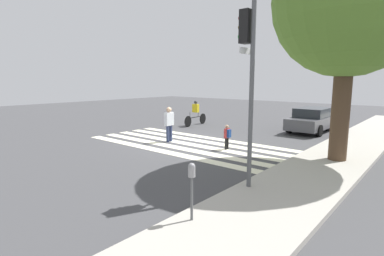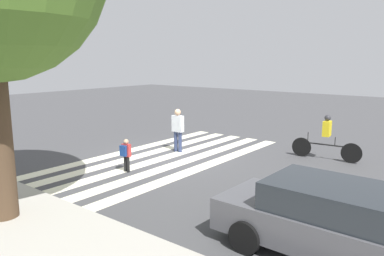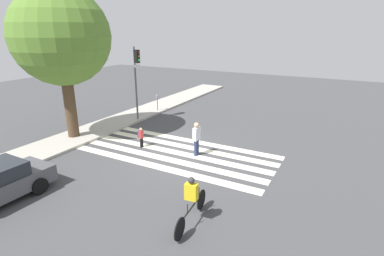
{
  "view_description": "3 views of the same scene",
  "coord_description": "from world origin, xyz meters",
  "px_view_note": "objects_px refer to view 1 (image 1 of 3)",
  "views": [
    {
      "loc": [
        10.56,
        9.19,
        3.02
      ],
      "look_at": [
        0.08,
        0.36,
        0.81
      ],
      "focal_mm": 28.0,
      "sensor_mm": 36.0,
      "label": 1
    },
    {
      "loc": [
        -9.17,
        10.0,
        3.6
      ],
      "look_at": [
        -0.67,
        -0.79,
        1.09
      ],
      "focal_mm": 35.0,
      "sensor_mm": 36.0,
      "label": 2
    },
    {
      "loc": [
        -12.11,
        -7.41,
        6.02
      ],
      "look_at": [
        0.25,
        -0.73,
        1.38
      ],
      "focal_mm": 28.0,
      "sensor_mm": 36.0,
      "label": 3
    }
  ],
  "objects_px": {
    "parking_meter": "(192,179)",
    "pedestrian_adult_tall_backpack": "(227,135)",
    "traffic_light": "(248,62)",
    "cyclist_near_curb": "(196,112)",
    "car_parked_silver_sedan": "(313,120)",
    "street_tree": "(349,2)",
    "pedestrian_child_with_backpack": "(169,122)"
  },
  "relations": [
    {
      "from": "parking_meter",
      "to": "pedestrian_adult_tall_backpack",
      "type": "relative_size",
      "value": 1.25
    },
    {
      "from": "traffic_light",
      "to": "parking_meter",
      "type": "relative_size",
      "value": 3.66
    },
    {
      "from": "cyclist_near_curb",
      "to": "car_parked_silver_sedan",
      "type": "relative_size",
      "value": 0.57
    },
    {
      "from": "parking_meter",
      "to": "pedestrian_adult_tall_backpack",
      "type": "bearing_deg",
      "value": -152.37
    },
    {
      "from": "street_tree",
      "to": "pedestrian_child_with_backpack",
      "type": "bearing_deg",
      "value": -80.93
    },
    {
      "from": "cyclist_near_curb",
      "to": "pedestrian_child_with_backpack",
      "type": "bearing_deg",
      "value": 20.58
    },
    {
      "from": "traffic_light",
      "to": "parking_meter",
      "type": "distance_m",
      "value": 3.54
    },
    {
      "from": "traffic_light",
      "to": "pedestrian_adult_tall_backpack",
      "type": "distance_m",
      "value": 5.67
    },
    {
      "from": "pedestrian_adult_tall_backpack",
      "to": "cyclist_near_curb",
      "type": "xyz_separation_m",
      "value": [
        -4.56,
        -5.54,
        0.23
      ]
    },
    {
      "from": "street_tree",
      "to": "pedestrian_adult_tall_backpack",
      "type": "distance_m",
      "value": 6.62
    },
    {
      "from": "traffic_light",
      "to": "street_tree",
      "type": "xyz_separation_m",
      "value": [
        -4.55,
        1.2,
        2.14
      ]
    },
    {
      "from": "cyclist_near_curb",
      "to": "car_parked_silver_sedan",
      "type": "height_order",
      "value": "cyclist_near_curb"
    },
    {
      "from": "pedestrian_adult_tall_backpack",
      "to": "street_tree",
      "type": "bearing_deg",
      "value": -86.52
    },
    {
      "from": "parking_meter",
      "to": "pedestrian_child_with_backpack",
      "type": "bearing_deg",
      "value": -132.53
    },
    {
      "from": "pedestrian_child_with_backpack",
      "to": "cyclist_near_curb",
      "type": "distance_m",
      "value": 5.56
    },
    {
      "from": "pedestrian_adult_tall_backpack",
      "to": "car_parked_silver_sedan",
      "type": "distance_m",
      "value": 7.15
    },
    {
      "from": "traffic_light",
      "to": "parking_meter",
      "type": "xyz_separation_m",
      "value": [
        2.53,
        0.22,
        -2.47
      ]
    },
    {
      "from": "parking_meter",
      "to": "pedestrian_child_with_backpack",
      "type": "distance_m",
      "value": 8.72
    },
    {
      "from": "traffic_light",
      "to": "pedestrian_adult_tall_backpack",
      "type": "bearing_deg",
      "value": -140.86
    },
    {
      "from": "pedestrian_child_with_backpack",
      "to": "street_tree",
      "type": "bearing_deg",
      "value": 100.2
    },
    {
      "from": "street_tree",
      "to": "cyclist_near_curb",
      "type": "distance_m",
      "value": 11.57
    },
    {
      "from": "street_tree",
      "to": "pedestrian_adult_tall_backpack",
      "type": "bearing_deg",
      "value": -80.14
    },
    {
      "from": "traffic_light",
      "to": "cyclist_near_curb",
      "type": "relative_size",
      "value": 2.01
    },
    {
      "from": "street_tree",
      "to": "car_parked_silver_sedan",
      "type": "bearing_deg",
      "value": -154.68
    },
    {
      "from": "traffic_light",
      "to": "car_parked_silver_sedan",
      "type": "height_order",
      "value": "traffic_light"
    },
    {
      "from": "traffic_light",
      "to": "street_tree",
      "type": "height_order",
      "value": "street_tree"
    },
    {
      "from": "parking_meter",
      "to": "cyclist_near_curb",
      "type": "bearing_deg",
      "value": -140.9
    },
    {
      "from": "street_tree",
      "to": "traffic_light",
      "type": "bearing_deg",
      "value": -14.72
    },
    {
      "from": "cyclist_near_curb",
      "to": "traffic_light",
      "type": "bearing_deg",
      "value": 40.59
    },
    {
      "from": "pedestrian_child_with_backpack",
      "to": "car_parked_silver_sedan",
      "type": "distance_m",
      "value": 8.69
    },
    {
      "from": "pedestrian_child_with_backpack",
      "to": "pedestrian_adult_tall_backpack",
      "type": "bearing_deg",
      "value": 99.11
    },
    {
      "from": "pedestrian_child_with_backpack",
      "to": "pedestrian_adult_tall_backpack",
      "type": "xyz_separation_m",
      "value": [
        -0.44,
        3.11,
        -0.33
      ]
    }
  ]
}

